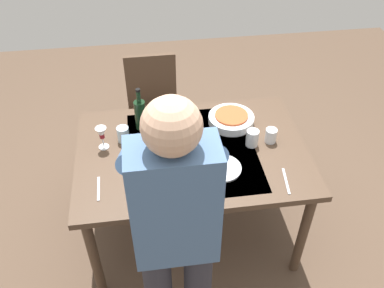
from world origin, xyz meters
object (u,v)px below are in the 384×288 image
object	(u,v)px
chair_near	(153,104)
wine_bottle	(140,114)
wine_glass_left	(102,134)
water_cup_near_left	(271,135)
water_cup_far_left	(169,130)
dinner_plate_far	(161,180)
dining_table	(192,160)
water_cup_near_right	(252,138)
person_server	(176,233)
water_cup_far_right	(123,134)
serving_bowl_pasta	(231,119)
dinner_plate_near	(222,168)

from	to	relation	value
chair_near	wine_bottle	bearing A→B (deg)	80.44
chair_near	wine_bottle	distance (m)	0.70
wine_glass_left	water_cup_near_left	size ratio (longest dim) A/B	1.65
water_cup_far_left	dinner_plate_far	bearing A→B (deg)	77.16
dining_table	water_cup_near_right	world-z (taller)	water_cup_near_right
dining_table	dinner_plate_far	bearing A→B (deg)	47.38
water_cup_near_left	person_server	bearing A→B (deg)	48.50
dining_table	water_cup_far_left	world-z (taller)	water_cup_far_left
water_cup_far_left	dinner_plate_far	size ratio (longest dim) A/B	0.44
person_server	water_cup_far_right	xyz separation A→B (m)	(0.23, -0.90, -0.14)
dining_table	person_server	xyz separation A→B (m)	(0.18, 0.75, 0.27)
water_cup_near_right	serving_bowl_pasta	bearing A→B (deg)	-71.28
wine_glass_left	dinner_plate_near	size ratio (longest dim) A/B	0.66
water_cup_far_left	dining_table	bearing A→B (deg)	128.20
chair_near	person_server	distance (m)	1.67
water_cup_near_left	serving_bowl_pasta	world-z (taller)	water_cup_near_left
chair_near	dining_table	bearing A→B (deg)	102.68
wine_glass_left	dinner_plate_far	xyz separation A→B (m)	(-0.32, 0.33, -0.10)
water_cup_far_right	person_server	bearing A→B (deg)	104.60
water_cup_far_right	water_cup_near_left	bearing A→B (deg)	171.72
person_server	serving_bowl_pasta	world-z (taller)	person_server
wine_glass_left	water_cup_near_right	size ratio (longest dim) A/B	1.40
wine_bottle	serving_bowl_pasta	size ratio (longest dim) A/B	0.99
water_cup_far_left	wine_bottle	bearing A→B (deg)	-33.29
person_server	dinner_plate_near	xyz separation A→B (m)	(-0.33, -0.56, -0.18)
wine_bottle	water_cup_far_left	distance (m)	0.21
water_cup_far_left	chair_near	bearing A→B (deg)	-84.22
dining_table	wine_glass_left	xyz separation A→B (m)	(0.53, -0.10, 0.18)
chair_near	water_cup_far_right	world-z (taller)	chair_near
dining_table	water_cup_far_left	size ratio (longest dim) A/B	13.93
serving_bowl_pasta	chair_near	bearing A→B (deg)	-52.27
person_server	water_cup_far_left	xyz separation A→B (m)	(-0.05, -0.90, -0.14)
water_cup_near_left	dinner_plate_near	world-z (taller)	water_cup_near_left
wine_bottle	water_cup_far_right	size ratio (longest dim) A/B	2.90
chair_near	wine_glass_left	world-z (taller)	wine_glass_left
water_cup_near_right	dinner_plate_near	world-z (taller)	water_cup_near_right
wine_bottle	serving_bowl_pasta	distance (m)	0.60
person_server	water_cup_far_right	bearing A→B (deg)	-75.40
person_server	water_cup_near_left	xyz separation A→B (m)	(-0.68, -0.76, -0.14)
water_cup_far_left	water_cup_far_right	distance (m)	0.29
wine_bottle	dinner_plate_near	xyz separation A→B (m)	(-0.44, 0.45, -0.10)
chair_near	wine_bottle	xyz separation A→B (m)	(0.10, 0.60, 0.36)
dining_table	person_server	world-z (taller)	person_server
chair_near	water_cup_near_right	distance (m)	1.08
wine_glass_left	dinner_plate_near	world-z (taller)	wine_glass_left
dining_table	wine_bottle	distance (m)	0.44
serving_bowl_pasta	wine_bottle	bearing A→B (deg)	-3.36
water_cup_near_right	dinner_plate_far	world-z (taller)	water_cup_near_right
dinner_plate_far	serving_bowl_pasta	bearing A→B (deg)	-137.39
water_cup_near_right	person_server	bearing A→B (deg)	53.46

